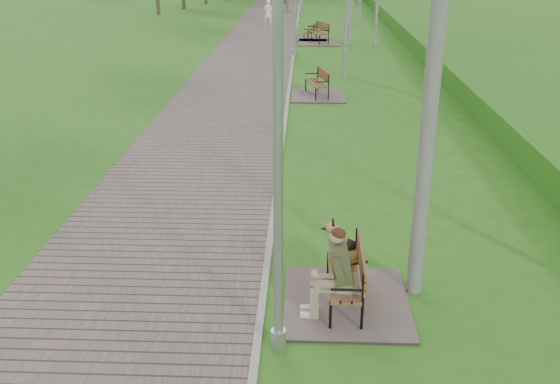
% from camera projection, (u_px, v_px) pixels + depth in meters
% --- Properties ---
extents(walkway, '(3.50, 67.00, 0.04)m').
position_uv_depth(walkway, '(252.00, 53.00, 26.37)').
color(walkway, '#645651').
rests_on(walkway, ground).
extents(kerb, '(0.10, 67.00, 0.05)m').
position_uv_depth(kerb, '(294.00, 53.00, 26.30)').
color(kerb, '#999993').
rests_on(kerb, ground).
extents(bench_main, '(1.64, 1.82, 1.43)m').
position_uv_depth(bench_main, '(341.00, 278.00, 8.05)').
color(bench_main, '#645651').
rests_on(bench_main, ground).
extents(bench_second, '(1.64, 1.83, 1.01)m').
position_uv_depth(bench_second, '(317.00, 91.00, 19.03)').
color(bench_second, '#645651').
rests_on(bench_second, ground).
extents(bench_third, '(1.88, 2.09, 1.15)m').
position_uv_depth(bench_third, '(318.00, 38.00, 28.93)').
color(bench_third, '#645651').
rests_on(bench_third, ground).
extents(bench_far, '(1.56, 1.74, 0.96)m').
position_uv_depth(bench_far, '(310.00, 36.00, 29.99)').
color(bench_far, '#645651').
rests_on(bench_far, ground).
extents(lamp_post_near, '(0.18, 0.18, 4.61)m').
position_uv_depth(lamp_post_near, '(278.00, 178.00, 6.50)').
color(lamp_post_near, '#9D9FA5').
rests_on(lamp_post_near, ground).
extents(pedestrian_near, '(0.64, 0.52, 1.51)m').
position_uv_depth(pedestrian_near, '(268.00, 14.00, 33.70)').
color(pedestrian_near, white).
rests_on(pedestrian_near, ground).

